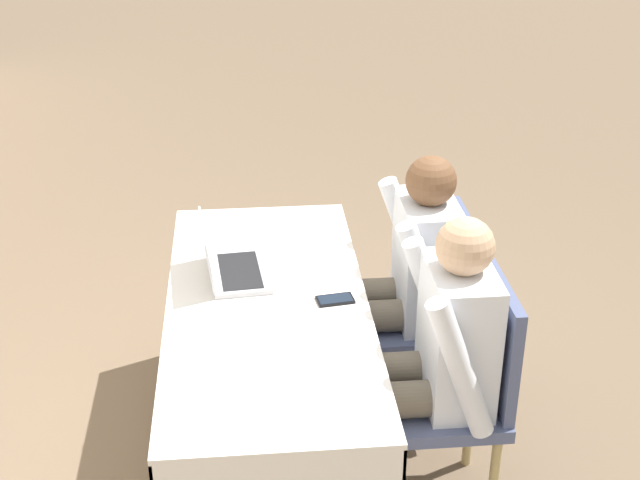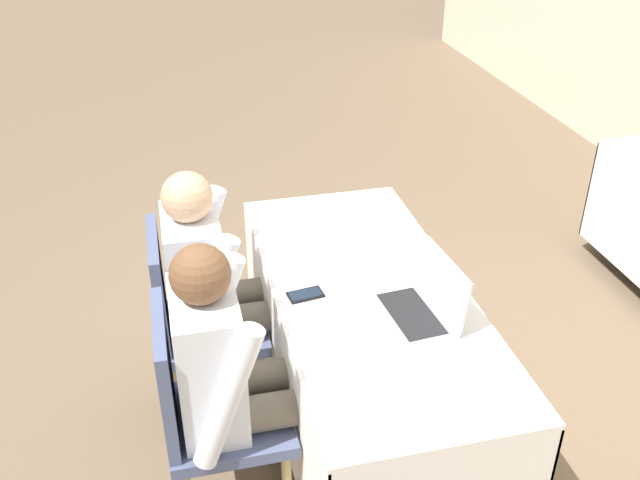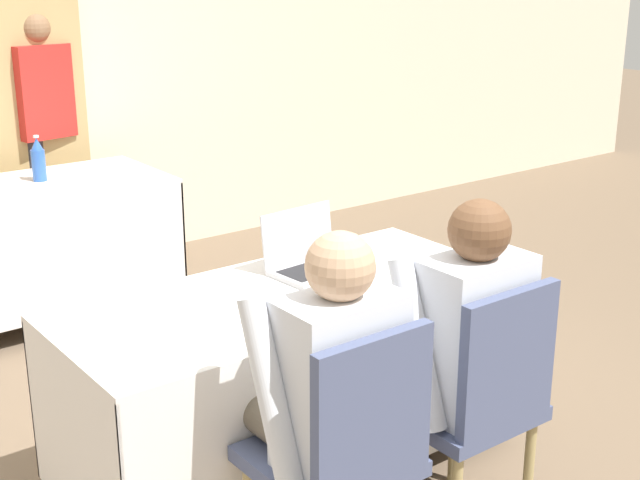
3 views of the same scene
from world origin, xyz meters
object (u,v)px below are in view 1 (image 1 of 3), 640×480
cell_phone (335,300)px  person_white_shirt (406,274)px  person_checkered_shirt (435,351)px  chair_near_left (461,386)px  chair_near_right (430,307)px  laptop (230,266)px

cell_phone → person_white_shirt: size_ratio=0.12×
person_checkered_shirt → cell_phone: bearing=-129.3°
person_checkered_shirt → person_white_shirt: same height
chair_near_left → person_checkered_shirt: size_ratio=0.78×
chair_near_right → chair_near_left: bearing=0.0°
cell_phone → chair_near_right: bearing=-64.1°
cell_phone → chair_near_left: chair_near_left is taller
chair_near_left → person_checkered_shirt: 0.19m
laptop → chair_near_right: 0.86m
cell_phone → chair_near_right: size_ratio=0.16×
laptop → cell_phone: (-0.23, -0.39, -0.04)m
cell_phone → person_checkered_shirt: 0.42m
chair_near_right → person_checkered_shirt: size_ratio=0.78×
cell_phone → person_white_shirt: (0.29, -0.32, -0.07)m
chair_near_right → person_white_shirt: person_white_shirt is taller
laptop → person_checkered_shirt: bearing=-129.6°
laptop → cell_phone: laptop is taller
laptop → person_white_shirt: 0.72m
cell_phone → chair_near_right: chair_near_right is taller
laptop → chair_near_left: bearing=-126.0°
chair_near_left → person_white_shirt: person_white_shirt is taller
chair_near_left → person_checkered_shirt: bearing=-90.0°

